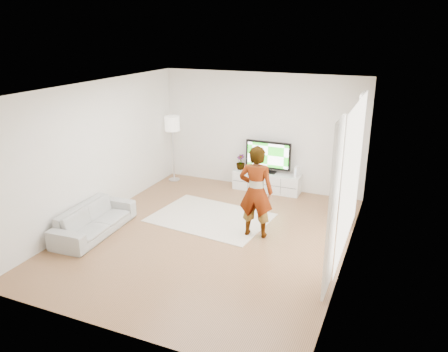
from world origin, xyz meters
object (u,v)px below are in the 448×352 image
at_px(media_console, 267,182).
at_px(floor_lamp, 172,126).
at_px(rug, 211,218).
at_px(sofa, 94,220).
at_px(television, 268,156).
at_px(player, 256,192).

distance_m(media_console, floor_lamp, 2.74).
relative_size(rug, sofa, 1.25).
xyz_separation_m(television, floor_lamp, (-2.46, -0.22, 0.55)).
relative_size(sofa, floor_lamp, 1.12).
bearing_deg(sofa, rug, -52.66).
xyz_separation_m(television, rug, (-0.59, -2.03, -0.87)).
relative_size(media_console, player, 0.92).
height_order(rug, sofa, sofa).
relative_size(rug, floor_lamp, 1.40).
bearing_deg(sofa, floor_lamp, -1.32).
height_order(media_console, television, television).
bearing_deg(media_console, sofa, -123.87).
relative_size(television, floor_lamp, 0.66).
xyz_separation_m(player, sofa, (-2.89, -1.11, -0.62)).
bearing_deg(rug, media_console, 73.62).
height_order(television, rug, television).
height_order(media_console, floor_lamp, floor_lamp).
distance_m(media_console, player, 2.55).
bearing_deg(player, floor_lamp, -41.79).
bearing_deg(rug, player, -19.68).
xyz_separation_m(media_console, player, (0.53, -2.40, 0.67)).
height_order(rug, floor_lamp, floor_lamp).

